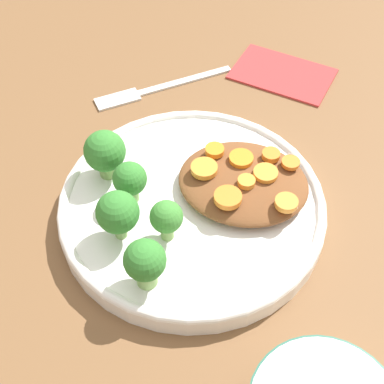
{
  "coord_description": "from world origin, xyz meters",
  "views": [
    {
      "loc": [
        -0.08,
        0.34,
        0.45
      ],
      "look_at": [
        0.0,
        0.0,
        0.04
      ],
      "focal_mm": 50.0,
      "sensor_mm": 36.0,
      "label": 1
    }
  ],
  "objects": [
    {
      "name": "carrot_slice_3",
      "position": [
        -0.04,
        -0.05,
        0.05
      ],
      "size": [
        0.03,
        0.03,
        0.01
      ],
      "primitive_type": "cylinder",
      "color": "orange",
      "rests_on": "stew_mound"
    },
    {
      "name": "carrot_slice_4",
      "position": [
        -0.09,
        -0.06,
        0.05
      ],
      "size": [
        0.02,
        0.02,
        0.0
      ],
      "primitive_type": "cylinder",
      "color": "orange",
      "rests_on": "stew_mound"
    },
    {
      "name": "stew_mound",
      "position": [
        -0.05,
        -0.03,
        0.03
      ],
      "size": [
        0.14,
        0.12,
        0.02
      ],
      "primitive_type": "ellipsoid",
      "color": "brown",
      "rests_on": "plate"
    },
    {
      "name": "carrot_slice_7",
      "position": [
        -0.07,
        -0.06,
        0.05
      ],
      "size": [
        0.02,
        0.02,
        0.01
      ],
      "primitive_type": "cylinder",
      "color": "orange",
      "rests_on": "stew_mound"
    },
    {
      "name": "napkin",
      "position": [
        -0.06,
        -0.26,
        0.0
      ],
      "size": [
        0.15,
        0.11,
        0.01
      ],
      "rotation": [
        0.0,
        0.0,
        -0.25
      ],
      "color": "#B73333",
      "rests_on": "ground_plane"
    },
    {
      "name": "broccoli_floret_0",
      "position": [
        0.1,
        -0.02,
        0.05
      ],
      "size": [
        0.04,
        0.04,
        0.06
      ],
      "color": "#759E51",
      "rests_on": "plate"
    },
    {
      "name": "carrot_slice_0",
      "position": [
        -0.04,
        0.01,
        0.05
      ],
      "size": [
        0.03,
        0.03,
        0.01
      ],
      "primitive_type": "cylinder",
      "color": "orange",
      "rests_on": "stew_mound"
    },
    {
      "name": "broccoli_floret_3",
      "position": [
        0.06,
        0.01,
        0.05
      ],
      "size": [
        0.03,
        0.03,
        0.05
      ],
      "color": "#7FA85B",
      "rests_on": "plate"
    },
    {
      "name": "carrot_slice_5",
      "position": [
        -0.01,
        -0.03,
        0.05
      ],
      "size": [
        0.03,
        0.03,
        0.01
      ],
      "primitive_type": "cylinder",
      "color": "orange",
      "rests_on": "stew_mound"
    },
    {
      "name": "carrot_slice_1",
      "position": [
        -0.07,
        -0.03,
        0.05
      ],
      "size": [
        0.03,
        0.03,
        0.01
      ],
      "primitive_type": "cylinder",
      "color": "orange",
      "rests_on": "stew_mound"
    },
    {
      "name": "carrot_slice_8",
      "position": [
        -0.05,
        -0.02,
        0.05
      ],
      "size": [
        0.02,
        0.02,
        0.01
      ],
      "primitive_type": "cylinder",
      "color": "orange",
      "rests_on": "stew_mound"
    },
    {
      "name": "broccoli_floret_1",
      "position": [
        0.01,
        0.05,
        0.05
      ],
      "size": [
        0.03,
        0.03,
        0.05
      ],
      "color": "#7FA85B",
      "rests_on": "plate"
    },
    {
      "name": "carrot_slice_6",
      "position": [
        -0.09,
        -0.0,
        0.05
      ],
      "size": [
        0.02,
        0.02,
        0.01
      ],
      "primitive_type": "cylinder",
      "color": "orange",
      "rests_on": "stew_mound"
    },
    {
      "name": "broccoli_floret_4",
      "position": [
        0.02,
        0.1,
        0.05
      ],
      "size": [
        0.04,
        0.04,
        0.05
      ],
      "color": "#7FA85B",
      "rests_on": "plate"
    },
    {
      "name": "ground_plane",
      "position": [
        0.0,
        0.0,
        0.0
      ],
      "size": [
        4.0,
        4.0,
        0.0
      ],
      "primitive_type": "plane",
      "color": "brown"
    },
    {
      "name": "fork",
      "position": [
        0.1,
        -0.19,
        0.0
      ],
      "size": [
        0.16,
        0.13,
        0.01
      ],
      "rotation": [
        0.0,
        0.0,
        6.93
      ],
      "color": "silver",
      "rests_on": "ground_plane"
    },
    {
      "name": "plate",
      "position": [
        0.0,
        0.0,
        0.01
      ],
      "size": [
        0.28,
        0.28,
        0.03
      ],
      "color": "white",
      "rests_on": "ground_plane"
    },
    {
      "name": "broccoli_floret_2",
      "position": [
        0.06,
        0.06,
        0.06
      ],
      "size": [
        0.04,
        0.04,
        0.06
      ],
      "color": "#7FA85B",
      "rests_on": "plate"
    },
    {
      "name": "carrot_slice_2",
      "position": [
        -0.01,
        -0.05,
        0.05
      ],
      "size": [
        0.02,
        0.02,
        0.01
      ],
      "primitive_type": "cylinder",
      "color": "orange",
      "rests_on": "stew_mound"
    }
  ]
}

